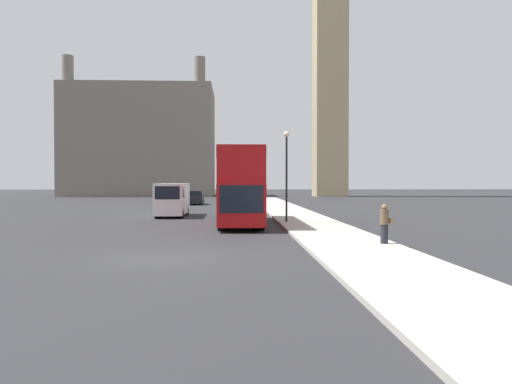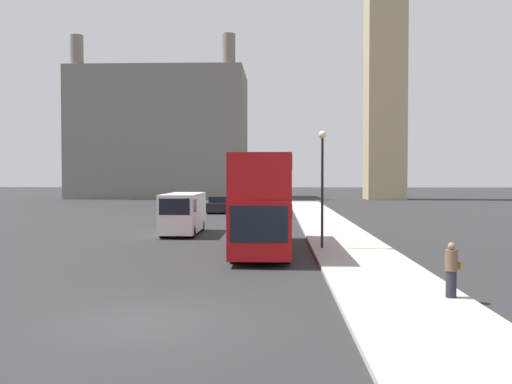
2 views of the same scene
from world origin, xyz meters
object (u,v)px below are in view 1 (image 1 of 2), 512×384
at_px(red_double_decker_bus, 240,184).
at_px(parked_sedan, 195,198).
at_px(white_van, 172,199).
at_px(clock_tower, 330,26).
at_px(street_lamp, 287,162).
at_px(pedestrian, 385,224).

xyz_separation_m(red_double_decker_bus, parked_sedan, (-4.78, 26.47, -1.76)).
bearing_deg(red_double_decker_bus, white_van, 124.66).
xyz_separation_m(clock_tower, white_van, (-21.47, -50.01, -28.69)).
bearing_deg(parked_sedan, clock_tower, 55.28).
xyz_separation_m(street_lamp, parked_sedan, (-7.59, 26.49, -3.07)).
relative_size(pedestrian, parked_sedan, 0.36).
bearing_deg(clock_tower, parked_sedan, -124.72).
bearing_deg(pedestrian, white_van, 120.37).
height_order(street_lamp, parked_sedan, street_lamp).
distance_m(clock_tower, red_double_decker_bus, 65.58).
relative_size(white_van, pedestrian, 3.84).
relative_size(white_van, parked_sedan, 1.38).
bearing_deg(parked_sedan, white_van, -90.55).
height_order(red_double_decker_bus, parked_sedan, red_double_decker_bus).
bearing_deg(street_lamp, red_double_decker_bus, 179.63).
bearing_deg(white_van, red_double_decker_bus, -55.34).
xyz_separation_m(clock_tower, red_double_decker_bus, (-16.51, -57.18, -27.54)).
bearing_deg(clock_tower, pedestrian, -99.15).
bearing_deg(white_van, clock_tower, 66.77).
distance_m(clock_tower, pedestrian, 74.74).
relative_size(clock_tower, pedestrian, 37.80).
xyz_separation_m(red_double_decker_bus, white_van, (-4.96, 7.18, -1.15)).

